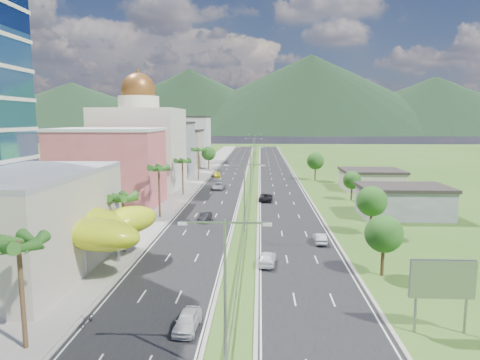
# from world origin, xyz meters

# --- Properties ---
(ground) EXTENTS (500.00, 500.00, 0.00)m
(ground) POSITION_xyz_m (0.00, 0.00, 0.00)
(ground) COLOR #2D5119
(ground) RESTS_ON ground
(road_left) EXTENTS (11.00, 260.00, 0.04)m
(road_left) POSITION_xyz_m (-7.50, 90.00, 0.02)
(road_left) COLOR black
(road_left) RESTS_ON ground
(road_right) EXTENTS (11.00, 260.00, 0.04)m
(road_right) POSITION_xyz_m (7.50, 90.00, 0.02)
(road_right) COLOR black
(road_right) RESTS_ON ground
(sidewalk_left) EXTENTS (7.00, 260.00, 0.12)m
(sidewalk_left) POSITION_xyz_m (-17.00, 90.00, 0.06)
(sidewalk_left) COLOR gray
(sidewalk_left) RESTS_ON ground
(median_guardrail) EXTENTS (0.10, 216.06, 0.76)m
(median_guardrail) POSITION_xyz_m (0.00, 71.99, 0.62)
(median_guardrail) COLOR gray
(median_guardrail) RESTS_ON ground
(streetlight_median_a) EXTENTS (6.04, 0.25, 11.00)m
(streetlight_median_a) POSITION_xyz_m (0.00, -25.00, 6.75)
(streetlight_median_a) COLOR gray
(streetlight_median_a) RESTS_ON ground
(streetlight_median_b) EXTENTS (6.04, 0.25, 11.00)m
(streetlight_median_b) POSITION_xyz_m (0.00, 10.00, 6.75)
(streetlight_median_b) COLOR gray
(streetlight_median_b) RESTS_ON ground
(streetlight_median_c) EXTENTS (6.04, 0.25, 11.00)m
(streetlight_median_c) POSITION_xyz_m (0.00, 50.00, 6.75)
(streetlight_median_c) COLOR gray
(streetlight_median_c) RESTS_ON ground
(streetlight_median_d) EXTENTS (6.04, 0.25, 11.00)m
(streetlight_median_d) POSITION_xyz_m (0.00, 95.00, 6.75)
(streetlight_median_d) COLOR gray
(streetlight_median_d) RESTS_ON ground
(streetlight_median_e) EXTENTS (6.04, 0.25, 11.00)m
(streetlight_median_e) POSITION_xyz_m (0.00, 140.00, 6.75)
(streetlight_median_e) COLOR gray
(streetlight_median_e) RESTS_ON ground
(lime_canopy) EXTENTS (18.00, 15.00, 7.40)m
(lime_canopy) POSITION_xyz_m (-20.00, -4.00, 4.99)
(lime_canopy) COLOR #B1C713
(lime_canopy) RESTS_ON ground
(pink_shophouse) EXTENTS (20.00, 15.00, 15.00)m
(pink_shophouse) POSITION_xyz_m (-28.00, 32.00, 7.50)
(pink_shophouse) COLOR #D0555B
(pink_shophouse) RESTS_ON ground
(domed_building) EXTENTS (20.00, 20.00, 28.70)m
(domed_building) POSITION_xyz_m (-28.00, 55.00, 11.35)
(domed_building) COLOR beige
(domed_building) RESTS_ON ground
(midrise_grey) EXTENTS (16.00, 15.00, 16.00)m
(midrise_grey) POSITION_xyz_m (-27.00, 80.00, 8.00)
(midrise_grey) COLOR gray
(midrise_grey) RESTS_ON ground
(midrise_beige) EXTENTS (16.00, 15.00, 13.00)m
(midrise_beige) POSITION_xyz_m (-27.00, 102.00, 6.50)
(midrise_beige) COLOR #AFA290
(midrise_beige) RESTS_ON ground
(midrise_white) EXTENTS (16.00, 15.00, 18.00)m
(midrise_white) POSITION_xyz_m (-27.00, 125.00, 9.00)
(midrise_white) COLOR silver
(midrise_white) RESTS_ON ground
(billboard) EXTENTS (5.20, 0.35, 6.20)m
(billboard) POSITION_xyz_m (17.00, -18.00, 4.42)
(billboard) COLOR gray
(billboard) RESTS_ON ground
(shed_near) EXTENTS (15.00, 10.00, 5.00)m
(shed_near) POSITION_xyz_m (28.00, 25.00, 2.50)
(shed_near) COLOR gray
(shed_near) RESTS_ON ground
(shed_far) EXTENTS (14.00, 12.00, 4.40)m
(shed_far) POSITION_xyz_m (30.00, 55.00, 2.20)
(shed_far) COLOR #AFA290
(shed_far) RESTS_ON ground
(palm_tree_a) EXTENTS (3.60, 3.60, 9.10)m
(palm_tree_a) POSITION_xyz_m (-15.50, -22.00, 8.02)
(palm_tree_a) COLOR #47301C
(palm_tree_a) RESTS_ON ground
(palm_tree_b) EXTENTS (3.60, 3.60, 8.10)m
(palm_tree_b) POSITION_xyz_m (-15.50, 2.00, 7.06)
(palm_tree_b) COLOR #47301C
(palm_tree_b) RESTS_ON ground
(palm_tree_c) EXTENTS (3.60, 3.60, 9.60)m
(palm_tree_c) POSITION_xyz_m (-15.50, 22.00, 8.50)
(palm_tree_c) COLOR #47301C
(palm_tree_c) RESTS_ON ground
(palm_tree_d) EXTENTS (3.60, 3.60, 8.60)m
(palm_tree_d) POSITION_xyz_m (-15.50, 45.00, 7.54)
(palm_tree_d) COLOR #47301C
(palm_tree_d) RESTS_ON ground
(palm_tree_e) EXTENTS (3.60, 3.60, 9.40)m
(palm_tree_e) POSITION_xyz_m (-15.50, 70.00, 8.31)
(palm_tree_e) COLOR #47301C
(palm_tree_e) RESTS_ON ground
(leafy_tree_lfar) EXTENTS (4.90, 4.90, 8.05)m
(leafy_tree_lfar) POSITION_xyz_m (-15.50, 95.00, 5.58)
(leafy_tree_lfar) COLOR #47301C
(leafy_tree_lfar) RESTS_ON ground
(leafy_tree_ra) EXTENTS (4.20, 4.20, 6.90)m
(leafy_tree_ra) POSITION_xyz_m (16.00, -5.00, 4.78)
(leafy_tree_ra) COLOR #47301C
(leafy_tree_ra) RESTS_ON ground
(leafy_tree_rb) EXTENTS (4.55, 4.55, 7.47)m
(leafy_tree_rb) POSITION_xyz_m (19.00, 12.00, 5.18)
(leafy_tree_rb) COLOR #47301C
(leafy_tree_rb) RESTS_ON ground
(leafy_tree_rc) EXTENTS (3.85, 3.85, 6.33)m
(leafy_tree_rc) POSITION_xyz_m (22.00, 40.00, 4.37)
(leafy_tree_rc) COLOR #47301C
(leafy_tree_rc) RESTS_ON ground
(leafy_tree_rd) EXTENTS (4.90, 4.90, 8.05)m
(leafy_tree_rd) POSITION_xyz_m (18.00, 70.00, 5.58)
(leafy_tree_rd) COLOR #47301C
(leafy_tree_rd) RESTS_ON ground
(mountain_ridge) EXTENTS (860.00, 140.00, 90.00)m
(mountain_ridge) POSITION_xyz_m (60.00, 450.00, 0.00)
(mountain_ridge) COLOR black
(mountain_ridge) RESTS_ON ground
(car_white_near_left) EXTENTS (2.13, 4.63, 1.54)m
(car_white_near_left) POSITION_xyz_m (-3.70, -18.47, 0.81)
(car_white_near_left) COLOR silver
(car_white_near_left) RESTS_ON road_left
(car_dark_left) EXTENTS (2.15, 4.57, 1.45)m
(car_dark_left) POSITION_xyz_m (-7.14, 19.46, 0.76)
(car_dark_left) COLOR black
(car_dark_left) RESTS_ON road_left
(car_silver_mid_left) EXTENTS (3.11, 6.00, 1.62)m
(car_silver_mid_left) POSITION_xyz_m (-7.95, 52.86, 0.85)
(car_silver_mid_left) COLOR #94979A
(car_silver_mid_left) RESTS_ON road_left
(car_yellow_far_left) EXTENTS (2.78, 5.28, 1.46)m
(car_yellow_far_left) POSITION_xyz_m (-10.74, 76.14, 0.77)
(car_yellow_far_left) COLOR yellow
(car_yellow_far_left) RESTS_ON road_left
(car_white_near_right) EXTENTS (2.42, 4.93, 1.62)m
(car_white_near_right) POSITION_xyz_m (3.20, -2.12, 0.85)
(car_white_near_right) COLOR white
(car_white_near_right) RESTS_ON road_right
(car_silver_right) EXTENTS (1.56, 4.36, 1.43)m
(car_silver_right) POSITION_xyz_m (10.76, 7.21, 0.76)
(car_silver_right) COLOR #95979C
(car_silver_right) RESTS_ON road_right
(car_dark_far_right) EXTENTS (3.15, 5.97, 1.60)m
(car_dark_far_right) POSITION_xyz_m (3.54, 38.32, 0.84)
(car_dark_far_right) COLOR black
(car_dark_far_right) RESTS_ON road_right
(motorcycle) EXTENTS (0.84, 2.07, 1.28)m
(motorcycle) POSITION_xyz_m (-12.30, -18.10, 0.68)
(motorcycle) COLOR black
(motorcycle) RESTS_ON road_left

